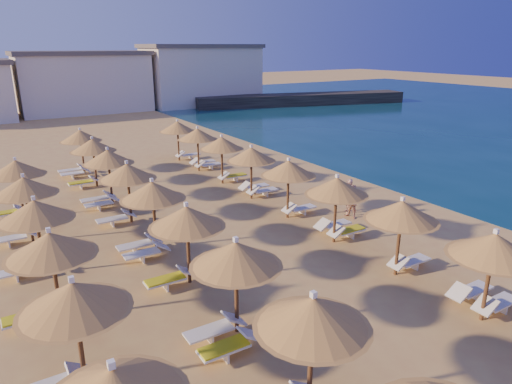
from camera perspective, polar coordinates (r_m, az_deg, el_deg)
ground at (r=18.39m, az=3.68°, el=-7.67°), size 220.00×220.00×0.00m
jetty at (r=65.30m, az=5.78°, el=11.46°), size 30.07×11.23×1.50m
hotel_blocks at (r=61.13m, az=-19.57°, el=12.90°), size 46.82×9.91×8.10m
parasol_row_east at (r=20.06m, az=6.88°, el=1.78°), size 2.62×32.99×2.96m
parasol_row_west at (r=16.93m, az=-10.92°, el=-1.47°), size 2.62×32.99×2.96m
parasol_row_inland at (r=16.07m, az=-25.17°, el=-3.98°), size 2.62×19.49×2.96m
loungers at (r=18.28m, az=-5.04°, el=-6.69°), size 14.00×30.95×0.66m
beachgoer_b at (r=22.18m, az=11.91°, el=-1.20°), size 0.76×0.90×1.64m
beachgoer_a at (r=22.87m, az=11.45°, el=-0.48°), size 0.59×0.73×1.72m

